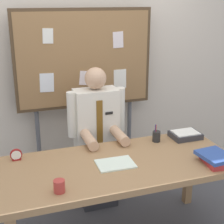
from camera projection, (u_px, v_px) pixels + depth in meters
back_wall at (80, 59)px, 3.54m from camera, size 6.40×0.08×2.70m
desk at (120, 172)px, 2.65m from camera, size 1.82×0.81×0.75m
person at (97, 144)px, 3.23m from camera, size 0.55×0.56×1.37m
bulletin_board at (85, 62)px, 3.35m from camera, size 1.38×0.09×1.87m
book_stack at (216, 159)px, 2.59m from camera, size 0.24×0.28×0.08m
open_notebook at (115, 164)px, 2.59m from camera, size 0.29×0.22×0.01m
desk_clock at (16, 155)px, 2.65m from camera, size 0.09×0.04×0.09m
coffee_mug at (59, 186)px, 2.21m from camera, size 0.08×0.08×0.09m
pen_holder at (156, 136)px, 2.99m from camera, size 0.07×0.07×0.16m
paper_tray at (185, 135)px, 3.07m from camera, size 0.26×0.20×0.06m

